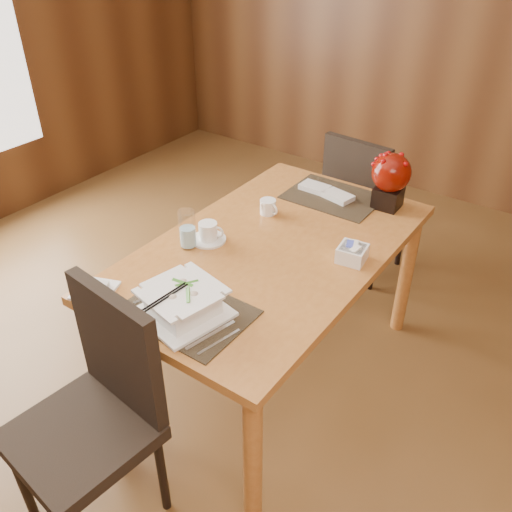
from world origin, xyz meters
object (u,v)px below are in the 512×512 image
Objects in this scene: berry_decor at (391,178)px; far_chair at (362,200)px; water_glass at (187,229)px; bread_plate at (95,290)px; creamer_jug at (268,207)px; dining_table at (271,264)px; near_chair at (97,404)px; coffee_cup at (208,233)px; sugar_caddy at (352,254)px; soup_setting at (183,303)px.

berry_decor reaches higher than far_chair.
water_glass reaches higher than bread_plate.
creamer_jug is at bearing 77.53° from bread_plate.
near_chair is (-0.11, -0.91, -0.12)m from dining_table.
coffee_cup reaches higher than sugar_caddy.
sugar_caddy is 1.13m from near_chair.
soup_setting is at bearing -102.34° from berry_decor.
berry_decor is 1.84× the size of bread_plate.
far_chair is at bearing 104.19° from soup_setting.
soup_setting is 0.45m from near_chair.
water_glass is (-0.29, -0.21, 0.18)m from dining_table.
water_glass is at bearing -153.76° from sugar_caddy.
water_glass reaches higher than far_chair.
sugar_caddy reaches higher than bread_plate.
dining_table is 15.43× the size of creamer_jug.
soup_setting reaches higher than creamer_jug.
soup_setting is 1.63m from far_chair.
soup_setting is at bearing -116.51° from sugar_caddy.
sugar_caddy reaches higher than dining_table.
dining_table is at bearing -36.51° from creamer_jug.
dining_table is at bearing 97.79° from far_chair.
berry_decor is (0.26, 0.61, 0.25)m from dining_table.
near_chair is (0.14, -0.79, -0.25)m from coffee_cup.
water_glass is at bearing 79.78° from bread_plate.
dining_table is 1.05m from far_chair.
dining_table is 0.32m from creamer_jug.
berry_decor is (0.43, 0.39, 0.12)m from creamer_jug.
far_chair is (0.20, 1.16, -0.27)m from coffee_cup.
creamer_jug is 0.66× the size of bread_plate.
water_glass reaches higher than sugar_caddy.
bread_plate is at bearing 141.54° from near_chair.
near_chair reaches higher than creamer_jug.
dining_table is 13.58× the size of sugar_caddy.
near_chair is (0.26, -0.26, -0.22)m from bread_plate.
sugar_caddy is (0.62, 0.31, -0.05)m from water_glass.
creamer_jug is (-0.17, 0.79, -0.02)m from soup_setting.
far_chair is (0.32, 1.69, -0.24)m from bread_plate.
coffee_cup reaches higher than dining_table.
bread_plate is at bearing -100.22° from water_glass.
berry_decor is at bearing 67.23° from dining_table.
water_glass is 0.79m from near_chair.
berry_decor is (0.55, 0.82, 0.07)m from water_glass.
near_chair is at bearing -45.02° from bread_plate.
berry_decor is at bearing 98.08° from sugar_caddy.
soup_setting is 0.37× the size of far_chair.
coffee_cup is (-0.25, -0.12, 0.13)m from dining_table.
bread_plate is at bearing -102.73° from coffee_cup.
far_chair is at bearing 112.14° from sugar_caddy.
soup_setting reaches higher than dining_table.
soup_setting is at bearing 13.60° from bread_plate.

